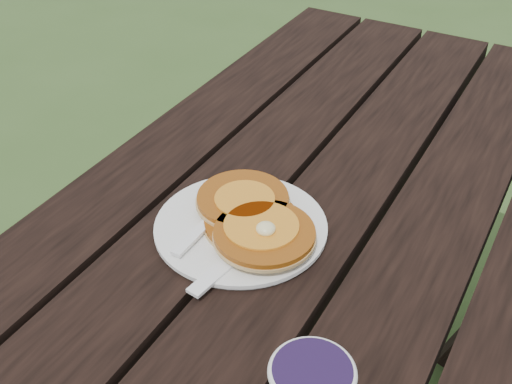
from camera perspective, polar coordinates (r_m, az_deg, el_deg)
The scene contains 4 objects.
plate at distance 0.90m, azimuth -1.36°, elevation -3.18°, with size 0.24×0.24×0.01m, color white.
pancake_stack at distance 0.89m, azimuth -0.21°, elevation -2.40°, with size 0.20×0.19×0.04m.
knife at distance 0.85m, azimuth -1.67°, elevation -5.61°, with size 0.02×0.18×0.01m, color white.
fork at distance 0.88m, azimuth -5.12°, elevation -3.50°, with size 0.03×0.16×0.01m, color white, non-canonical shape.
Camera 1 is at (0.27, -0.53, 1.33)m, focal length 45.00 mm.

